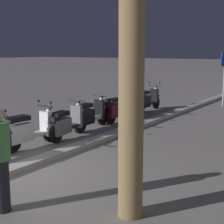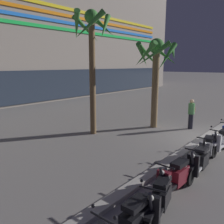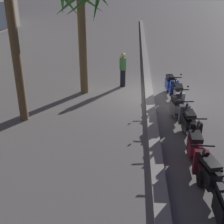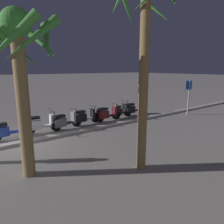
{
  "view_description": "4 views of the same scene",
  "coord_description": "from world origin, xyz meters",
  "px_view_note": "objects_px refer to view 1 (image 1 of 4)",
  "views": [
    {
      "loc": [
        4.32,
        5.54,
        2.47
      ],
      "look_at": [
        -3.26,
        0.35,
        0.82
      ],
      "focal_mm": 54.87,
      "sensor_mm": 36.0,
      "label": 1
    },
    {
      "loc": [
        -11.08,
        -3.43,
        3.47
      ],
      "look_at": [
        -2.37,
        3.99,
        1.13
      ],
      "focal_mm": 37.11,
      "sensor_mm": 36.0,
      "label": 2
    },
    {
      "loc": [
        -12.29,
        0.74,
        4.53
      ],
      "look_at": [
        -5.08,
        1.32,
        1.34
      ],
      "focal_mm": 45.94,
      "sensor_mm": 36.0,
      "label": 3
    },
    {
      "loc": [
        1.58,
        9.27,
        3.27
      ],
      "look_at": [
        -5.1,
        0.25,
        0.85
      ],
      "focal_mm": 32.99,
      "sensor_mm": 36.0,
      "label": 4
    }
  ],
  "objects_px": {
    "scooter_black_tail_end": "(131,104)",
    "scooter_maroon_lead_nearest": "(119,109)",
    "scooter_black_second_in_line": "(147,100)",
    "scooter_black_mid_rear": "(89,115)",
    "scooter_grey_mid_centre": "(66,123)",
    "crossing_sign": "(224,73)",
    "scooter_white_far_back": "(28,131)"
  },
  "relations": [
    {
      "from": "scooter_grey_mid_centre",
      "to": "scooter_white_far_back",
      "type": "distance_m",
      "value": 1.27
    },
    {
      "from": "scooter_black_mid_rear",
      "to": "crossing_sign",
      "type": "height_order",
      "value": "crossing_sign"
    },
    {
      "from": "scooter_black_second_in_line",
      "to": "scooter_maroon_lead_nearest",
      "type": "height_order",
      "value": "scooter_black_second_in_line"
    },
    {
      "from": "scooter_black_second_in_line",
      "to": "scooter_black_mid_rear",
      "type": "distance_m",
      "value": 3.92
    },
    {
      "from": "scooter_black_second_in_line",
      "to": "scooter_black_mid_rear",
      "type": "relative_size",
      "value": 1.06
    },
    {
      "from": "scooter_black_tail_end",
      "to": "scooter_maroon_lead_nearest",
      "type": "xyz_separation_m",
      "value": [
        1.19,
        0.19,
        0.01
      ]
    },
    {
      "from": "scooter_black_second_in_line",
      "to": "crossing_sign",
      "type": "distance_m",
      "value": 3.97
    },
    {
      "from": "scooter_grey_mid_centre",
      "to": "scooter_maroon_lead_nearest",
      "type": "bearing_deg",
      "value": -178.22
    },
    {
      "from": "scooter_black_second_in_line",
      "to": "scooter_grey_mid_centre",
      "type": "distance_m",
      "value": 5.26
    },
    {
      "from": "scooter_black_mid_rear",
      "to": "scooter_grey_mid_centre",
      "type": "height_order",
      "value": "same"
    },
    {
      "from": "scooter_maroon_lead_nearest",
      "to": "scooter_white_far_back",
      "type": "height_order",
      "value": "scooter_white_far_back"
    },
    {
      "from": "scooter_grey_mid_centre",
      "to": "crossing_sign",
      "type": "relative_size",
      "value": 0.74
    },
    {
      "from": "scooter_white_far_back",
      "to": "scooter_black_tail_end",
      "type": "bearing_deg",
      "value": -178.65
    },
    {
      "from": "scooter_black_tail_end",
      "to": "scooter_black_mid_rear",
      "type": "distance_m",
      "value": 2.71
    },
    {
      "from": "scooter_white_far_back",
      "to": "crossing_sign",
      "type": "distance_m",
      "value": 9.95
    },
    {
      "from": "scooter_maroon_lead_nearest",
      "to": "scooter_white_far_back",
      "type": "distance_m",
      "value": 4.12
    },
    {
      "from": "scooter_white_far_back",
      "to": "scooter_maroon_lead_nearest",
      "type": "bearing_deg",
      "value": 179.02
    },
    {
      "from": "scooter_black_tail_end",
      "to": "scooter_black_mid_rear",
      "type": "bearing_deg",
      "value": 1.79
    },
    {
      "from": "scooter_black_second_in_line",
      "to": "scooter_white_far_back",
      "type": "xyz_separation_m",
      "value": [
        6.52,
        0.11,
        0.0
      ]
    },
    {
      "from": "scooter_black_mid_rear",
      "to": "scooter_white_far_back",
      "type": "height_order",
      "value": "scooter_white_far_back"
    },
    {
      "from": "scooter_white_far_back",
      "to": "crossing_sign",
      "type": "bearing_deg",
      "value": 168.07
    },
    {
      "from": "scooter_black_tail_end",
      "to": "scooter_grey_mid_centre",
      "type": "xyz_separation_m",
      "value": [
        4.04,
        0.28,
        -0.0
      ]
    },
    {
      "from": "scooter_black_second_in_line",
      "to": "scooter_white_far_back",
      "type": "relative_size",
      "value": 1.04
    },
    {
      "from": "scooter_grey_mid_centre",
      "to": "scooter_black_second_in_line",
      "type": "bearing_deg",
      "value": -177.05
    },
    {
      "from": "scooter_black_tail_end",
      "to": "scooter_maroon_lead_nearest",
      "type": "relative_size",
      "value": 0.97
    },
    {
      "from": "scooter_maroon_lead_nearest",
      "to": "crossing_sign",
      "type": "relative_size",
      "value": 0.74
    },
    {
      "from": "scooter_white_far_back",
      "to": "scooter_black_second_in_line",
      "type": "bearing_deg",
      "value": -179.01
    },
    {
      "from": "scooter_maroon_lead_nearest",
      "to": "crossing_sign",
      "type": "xyz_separation_m",
      "value": [
        -5.56,
        1.97,
        1.04
      ]
    },
    {
      "from": "scooter_maroon_lead_nearest",
      "to": "scooter_black_mid_rear",
      "type": "xyz_separation_m",
      "value": [
        1.52,
        -0.11,
        -0.0
      ]
    },
    {
      "from": "scooter_black_mid_rear",
      "to": "scooter_grey_mid_centre",
      "type": "distance_m",
      "value": 1.35
    },
    {
      "from": "scooter_black_second_in_line",
      "to": "scooter_black_mid_rear",
      "type": "height_order",
      "value": "scooter_black_second_in_line"
    },
    {
      "from": "scooter_white_far_back",
      "to": "crossing_sign",
      "type": "height_order",
      "value": "crossing_sign"
    }
  ]
}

